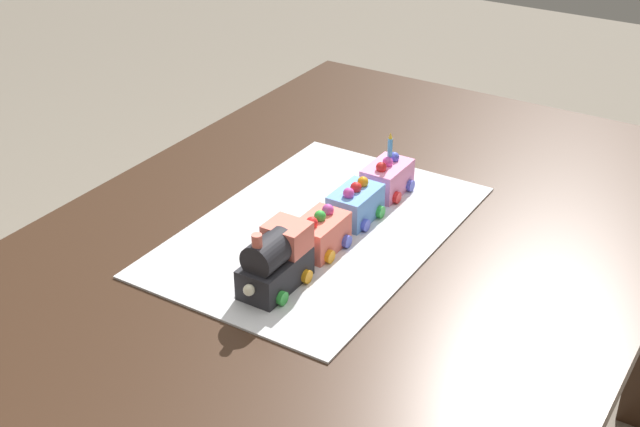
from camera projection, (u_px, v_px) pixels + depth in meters
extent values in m
cube|color=#382316|center=(362.00, 232.00, 1.50)|extent=(1.40, 1.00, 0.03)
cube|color=#382316|center=(334.00, 203.00, 2.36)|extent=(0.07, 0.07, 0.71)
cube|color=silver|center=(320.00, 229.00, 1.48)|extent=(0.60, 0.40, 0.00)
cube|color=#232328|center=(275.00, 273.00, 1.31)|extent=(0.12, 0.06, 0.05)
cylinder|color=#232328|center=(269.00, 253.00, 1.28)|extent=(0.07, 0.05, 0.05)
cube|color=#F27260|center=(287.00, 237.00, 1.31)|extent=(0.06, 0.06, 0.04)
cylinder|color=#F27260|center=(257.00, 243.00, 1.24)|extent=(0.02, 0.02, 0.03)
sphere|color=#F4EFCC|center=(249.00, 290.00, 1.26)|extent=(0.02, 0.02, 0.02)
cylinder|color=green|center=(282.00, 298.00, 1.28)|extent=(0.02, 0.01, 0.02)
cylinder|color=orange|center=(307.00, 277.00, 1.33)|extent=(0.02, 0.01, 0.02)
cylinder|color=#D84CB2|center=(244.00, 284.00, 1.31)|extent=(0.02, 0.01, 0.02)
cylinder|color=green|center=(269.00, 263.00, 1.36)|extent=(0.02, 0.01, 0.02)
cube|color=#F27260|center=(320.00, 234.00, 1.41)|extent=(0.10, 0.06, 0.06)
cylinder|color=orange|center=(330.00, 256.00, 1.38)|extent=(0.02, 0.01, 0.02)
cylinder|color=#4C59D8|center=(347.00, 241.00, 1.42)|extent=(0.02, 0.01, 0.02)
cylinder|color=orange|center=(293.00, 244.00, 1.41)|extent=(0.02, 0.01, 0.02)
cylinder|color=yellow|center=(311.00, 230.00, 1.45)|extent=(0.02, 0.01, 0.02)
sphere|color=green|center=(320.00, 216.00, 1.39)|extent=(0.02, 0.02, 0.02)
sphere|color=red|center=(312.00, 223.00, 1.37)|extent=(0.02, 0.02, 0.02)
sphere|color=#D84CB2|center=(328.00, 210.00, 1.41)|extent=(0.02, 0.02, 0.02)
cube|color=#669EEA|center=(355.00, 205.00, 1.49)|extent=(0.10, 0.06, 0.06)
cylinder|color=#4C59D8|center=(365.00, 225.00, 1.46)|extent=(0.02, 0.01, 0.02)
cylinder|color=green|center=(381.00, 212.00, 1.50)|extent=(0.02, 0.01, 0.02)
cylinder|color=#4C59D8|center=(330.00, 214.00, 1.50)|extent=(0.02, 0.01, 0.02)
cylinder|color=orange|center=(346.00, 202.00, 1.54)|extent=(0.02, 0.01, 0.02)
sphere|color=orange|center=(363.00, 182.00, 1.49)|extent=(0.02, 0.02, 0.02)
sphere|color=red|center=(356.00, 188.00, 1.48)|extent=(0.02, 0.02, 0.02)
sphere|color=#D84CB2|center=(349.00, 193.00, 1.46)|extent=(0.02, 0.02, 0.02)
cube|color=pink|center=(387.00, 179.00, 1.58)|extent=(0.10, 0.06, 0.06)
cylinder|color=red|center=(397.00, 198.00, 1.55)|extent=(0.02, 0.01, 0.02)
cylinder|color=#4C59D8|center=(411.00, 186.00, 1.59)|extent=(0.02, 0.01, 0.02)
cylinder|color=red|center=(363.00, 188.00, 1.58)|extent=(0.02, 0.01, 0.02)
cylinder|color=#D84CB2|center=(377.00, 176.00, 1.62)|extent=(0.02, 0.01, 0.02)
sphere|color=red|center=(381.00, 167.00, 1.54)|extent=(0.02, 0.02, 0.02)
sphere|color=#D84CB2|center=(388.00, 162.00, 1.56)|extent=(0.02, 0.02, 0.02)
sphere|color=#4C59D8|center=(394.00, 157.00, 1.58)|extent=(0.02, 0.02, 0.02)
cylinder|color=#4CA5E5|center=(390.00, 147.00, 1.55)|extent=(0.01, 0.01, 0.04)
cone|color=yellow|center=(391.00, 136.00, 1.54)|extent=(0.01, 0.01, 0.01)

